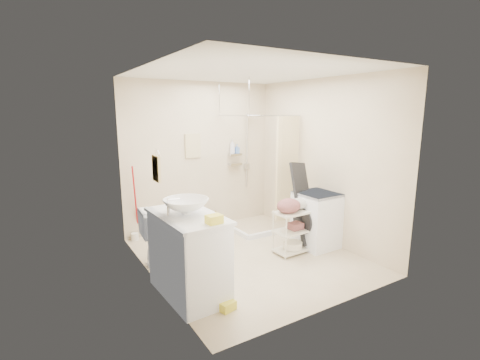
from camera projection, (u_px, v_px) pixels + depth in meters
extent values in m
plane|color=beige|center=(248.00, 256.00, 5.09)|extent=(3.20, 3.20, 0.00)
cube|color=silver|center=(249.00, 72.00, 4.59)|extent=(2.80, 3.20, 0.04)
cube|color=beige|center=(200.00, 156.00, 6.18)|extent=(2.80, 0.04, 2.60)
cube|color=beige|center=(335.00, 191.00, 3.50)|extent=(2.80, 0.04, 2.60)
cube|color=beige|center=(150.00, 179.00, 4.13)|extent=(0.04, 3.20, 2.60)
cube|color=beige|center=(322.00, 162.00, 5.55)|extent=(0.04, 3.20, 2.60)
cube|color=white|center=(189.00, 255.00, 3.96)|extent=(0.67, 1.12, 0.96)
imported|color=white|center=(186.00, 206.00, 3.87)|extent=(0.64, 0.64, 0.18)
cube|color=yellow|center=(214.00, 219.00, 3.55)|extent=(0.17, 0.14, 0.09)
cube|color=yellow|center=(227.00, 304.00, 3.71)|extent=(0.29, 0.25, 0.13)
imported|color=white|center=(170.00, 235.00, 4.82)|extent=(0.82, 0.51, 0.80)
imported|color=brown|center=(200.00, 221.00, 6.19)|extent=(0.19, 0.14, 0.33)
imported|color=brown|center=(212.00, 219.00, 6.28)|extent=(0.20, 0.17, 0.34)
cube|color=beige|center=(193.00, 146.00, 6.05)|extent=(0.28, 0.03, 0.42)
imported|color=silver|center=(232.00, 147.00, 6.41)|extent=(0.13, 0.13, 0.26)
imported|color=#4D72B5|center=(237.00, 149.00, 6.47)|extent=(0.08, 0.08, 0.17)
cube|color=white|center=(317.00, 219.00, 5.42)|extent=(0.59, 0.61, 0.86)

